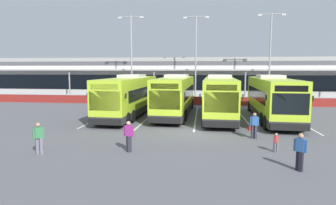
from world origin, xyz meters
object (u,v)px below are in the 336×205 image
at_px(pedestrian_with_handbag, 254,125).
at_px(lamp_post_east, 270,53).
at_px(coach_bus_left_centre, 175,96).
at_px(coach_bus_centre, 219,97).
at_px(coach_bus_leftmost, 129,97).
at_px(pedestrian_near_bin, 39,137).
at_px(lamp_post_centre, 196,53).
at_px(pedestrian_approaching_bus, 300,151).
at_px(pedestrian_child, 276,142).
at_px(pedestrian_in_dark_coat, 129,135).
at_px(coach_bus_right_centre, 272,99).
at_px(lamp_post_west, 131,53).

height_order(pedestrian_with_handbag, lamp_post_east, lamp_post_east).
bearing_deg(coach_bus_left_centre, coach_bus_centre, -14.08).
bearing_deg(lamp_post_east, pedestrian_with_handbag, -104.89).
height_order(coach_bus_leftmost, coach_bus_centre, same).
height_order(pedestrian_near_bin, lamp_post_east, lamp_post_east).
bearing_deg(lamp_post_centre, coach_bus_centre, -78.03).
relative_size(coach_bus_leftmost, pedestrian_approaching_bus, 7.55).
distance_m(coach_bus_leftmost, pedestrian_child, 14.77).
bearing_deg(coach_bus_leftmost, coach_bus_centre, 0.92).
xyz_separation_m(pedestrian_in_dark_coat, lamp_post_centre, (2.83, 22.79, 5.42)).
distance_m(coach_bus_right_centre, lamp_post_west, 19.11).
bearing_deg(coach_bus_centre, pedestrian_in_dark_coat, -115.00).
bearing_deg(coach_bus_right_centre, lamp_post_west, 143.94).
bearing_deg(coach_bus_leftmost, coach_bus_left_centre, 15.41).
bearing_deg(coach_bus_left_centre, pedestrian_near_bin, -113.03).
bearing_deg(pedestrian_child, pedestrian_with_handbag, 102.44).
bearing_deg(coach_bus_centre, pedestrian_approaching_bus, -78.57).
height_order(pedestrian_in_dark_coat, lamp_post_centre, lamp_post_centre).
distance_m(coach_bus_right_centre, lamp_post_east, 12.37).
height_order(coach_bus_centre, pedestrian_approaching_bus, coach_bus_centre).
relative_size(pedestrian_in_dark_coat, pedestrian_near_bin, 1.00).
bearing_deg(pedestrian_with_handbag, pedestrian_in_dark_coat, -152.02).
height_order(coach_bus_leftmost, lamp_post_centre, lamp_post_centre).
relative_size(pedestrian_near_bin, pedestrian_approaching_bus, 1.00).
bearing_deg(coach_bus_centre, coach_bus_right_centre, -5.51).
xyz_separation_m(coach_bus_leftmost, pedestrian_approaching_bus, (10.81, -12.99, -0.91)).
xyz_separation_m(coach_bus_left_centre, pedestrian_child, (6.36, -11.45, -1.24)).
bearing_deg(pedestrian_near_bin, lamp_post_centre, 73.07).
relative_size(coach_bus_centre, pedestrian_near_bin, 7.55).
bearing_deg(coach_bus_centre, lamp_post_centre, 101.97).
relative_size(pedestrian_with_handbag, lamp_post_west, 0.15).
bearing_deg(lamp_post_east, coach_bus_leftmost, -143.32).
height_order(coach_bus_left_centre, coach_bus_centre, same).
bearing_deg(coach_bus_left_centre, lamp_post_west, 124.85).
bearing_deg(coach_bus_leftmost, pedestrian_near_bin, -97.10).
bearing_deg(pedestrian_approaching_bus, pedestrian_near_bin, 176.11).
distance_m(coach_bus_centre, lamp_post_west, 15.61).
relative_size(coach_bus_left_centre, lamp_post_centre, 1.11).
distance_m(coach_bus_leftmost, lamp_post_east, 18.97).
bearing_deg(lamp_post_centre, pedestrian_in_dark_coat, -97.08).
distance_m(coach_bus_left_centre, pedestrian_near_bin, 14.47).
xyz_separation_m(coach_bus_centre, coach_bus_right_centre, (4.37, -0.42, 0.00)).
xyz_separation_m(coach_bus_centre, lamp_post_west, (-10.64, 10.51, 4.50)).
height_order(coach_bus_right_centre, lamp_post_east, lamp_post_east).
bearing_deg(pedestrian_approaching_bus, pedestrian_in_dark_coat, 167.07).
distance_m(coach_bus_centre, pedestrian_near_bin, 15.66).
height_order(coach_bus_right_centre, pedestrian_with_handbag, coach_bus_right_centre).
xyz_separation_m(coach_bus_left_centre, lamp_post_centre, (1.59, 10.49, 4.50)).
xyz_separation_m(coach_bus_leftmost, coach_bus_centre, (8.16, 0.13, 0.00)).
bearing_deg(coach_bus_leftmost, pedestrian_in_dark_coat, -75.49).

